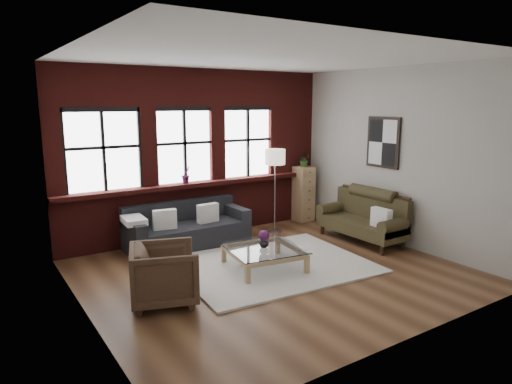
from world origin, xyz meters
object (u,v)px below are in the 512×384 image
coffee_table (264,259)px  drawer_chest (303,194)px  vase (264,243)px  armchair (164,274)px  floor_lamp (275,187)px  dark_sofa (188,225)px  vintage_settee (361,217)px

coffee_table → drawer_chest: size_ratio=0.91×
vase → armchair: bearing=-170.9°
armchair → floor_lamp: size_ratio=0.47×
coffee_table → floor_lamp: 2.29m
dark_sofa → floor_lamp: 1.96m
vintage_settee → coffee_table: 2.37m
dark_sofa → coffee_table: bearing=-74.3°
dark_sofa → armchair: size_ratio=2.59×
armchair → vase: (1.76, 0.28, 0.05)m
armchair → coffee_table: size_ratio=0.78×
vintage_settee → drawer_chest: bearing=87.2°
coffee_table → drawer_chest: (2.43, 2.02, 0.43)m
coffee_table → dark_sofa: bearing=105.7°
vintage_settee → coffee_table: bearing=-175.0°
armchair → vintage_settee: bearing=-64.3°
vase → drawer_chest: (2.43, 2.02, 0.17)m
dark_sofa → coffee_table: dark_sofa is taller
armchair → drawer_chest: 4.78m
vase → vintage_settee: bearing=5.0°
coffee_table → drawer_chest: 3.19m
armchair → dark_sofa: bearing=-13.2°
armchair → coffee_table: (1.76, 0.28, -0.21)m
vintage_settee → floor_lamp: 1.79m
dark_sofa → coffee_table: size_ratio=2.01×
dark_sofa → drawer_chest: 2.94m
floor_lamp → vintage_settee: bearing=-57.1°
armchair → vase: 1.78m
dark_sofa → floor_lamp: bearing=-2.3°
drawer_chest → floor_lamp: (-1.03, -0.35, 0.31)m
armchair → vase: armchair is taller
coffee_table → drawer_chest: bearing=39.7°
vintage_settee → coffee_table: vintage_settee is taller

